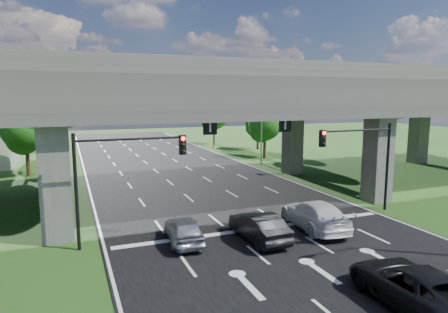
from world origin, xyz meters
TOP-DOWN VIEW (x-y plane):
  - ground at (0.00, 0.00)m, footprint 160.00×160.00m
  - road at (0.00, 10.00)m, footprint 18.00×120.00m
  - overpass at (0.00, 12.00)m, footprint 80.00×15.00m
  - signal_right at (7.82, 3.94)m, footprint 5.76×0.54m
  - signal_left at (-7.82, 3.94)m, footprint 5.76×0.54m
  - streetlight_far at (10.10, 24.00)m, footprint 3.38×0.25m
  - streetlight_beyond at (10.10, 40.00)m, footprint 3.38×0.25m
  - tree_left_near at (-13.95, 26.00)m, footprint 4.50×4.50m
  - tree_left_mid at (-16.95, 34.00)m, footprint 3.91×3.90m
  - tree_left_far at (-12.95, 42.00)m, footprint 4.80×4.80m
  - tree_right_near at (13.05, 28.00)m, footprint 4.20×4.20m
  - tree_right_mid at (16.05, 36.00)m, footprint 3.91×3.90m
  - tree_right_far at (12.05, 44.00)m, footprint 4.50×4.50m
  - car_silver at (-4.74, 3.00)m, footprint 2.08×4.38m
  - car_dark at (-0.85, 1.84)m, footprint 1.73×4.65m
  - car_white at (3.11, 2.40)m, footprint 2.84×5.86m
  - car_trailing at (1.43, -6.53)m, footprint 2.90×5.75m

SIDE VIEW (x-z plane):
  - ground at x=0.00m, z-range 0.00..0.00m
  - road at x=0.00m, z-range 0.00..0.03m
  - car_silver at x=-4.74m, z-range 0.03..1.48m
  - car_dark at x=-0.85m, z-range 0.03..1.55m
  - car_trailing at x=1.43m, z-range 0.03..1.59m
  - car_white at x=3.11m, z-range 0.03..1.67m
  - tree_left_mid at x=-16.95m, z-range 0.79..7.55m
  - tree_right_mid at x=16.05m, z-range 0.79..7.55m
  - signal_right at x=7.82m, z-range 1.19..7.19m
  - signal_left at x=-7.82m, z-range 1.19..7.19m
  - tree_right_near at x=13.05m, z-range 0.86..8.14m
  - tree_left_near at x=-13.95m, z-range 0.92..8.72m
  - tree_right_far at x=12.05m, z-range 0.92..8.72m
  - tree_left_far at x=-12.95m, z-range 0.98..9.30m
  - streetlight_far at x=10.10m, z-range 0.85..10.85m
  - streetlight_beyond at x=10.10m, z-range 0.85..10.85m
  - overpass at x=0.00m, z-range 2.92..12.92m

